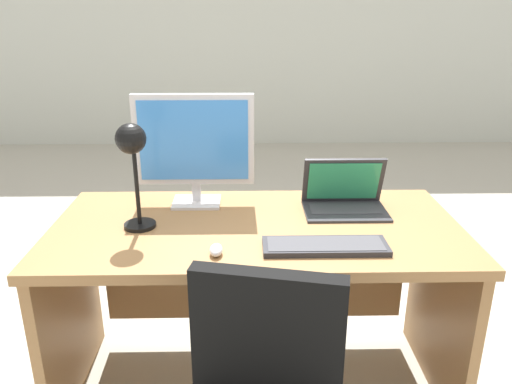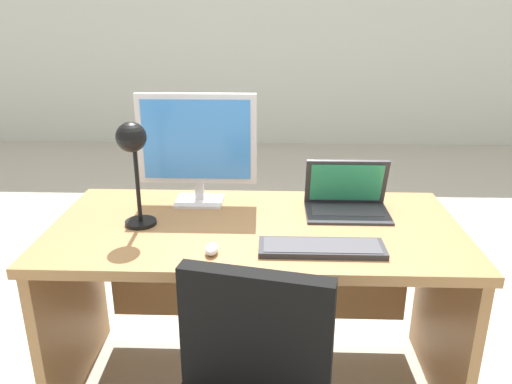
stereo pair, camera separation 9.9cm
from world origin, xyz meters
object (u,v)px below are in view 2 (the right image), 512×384
object	(u,v)px
monitor	(197,143)
laptop	(346,195)
keyboard	(322,248)
desk	(256,268)
mouse	(212,249)
desk_lamp	(133,151)

from	to	relation	value
monitor	laptop	size ratio (longest dim) A/B	1.47
laptop	keyboard	bearing A→B (deg)	-109.42
monitor	keyboard	distance (m)	0.70
desk	monitor	distance (m)	0.57
monitor	laptop	xyz separation A→B (m)	(0.62, -0.07, -0.20)
desk	monitor	bearing A→B (deg)	144.21
desk	keyboard	bearing A→B (deg)	-47.92
mouse	laptop	bearing A→B (deg)	38.88
monitor	mouse	world-z (taller)	monitor
keyboard	desk	bearing A→B (deg)	132.08
laptop	keyboard	world-z (taller)	laptop
mouse	desk_lamp	world-z (taller)	desk_lamp
monitor	desk_lamp	size ratio (longest dim) A/B	1.20
desk	keyboard	world-z (taller)	keyboard
desk	desk_lamp	bearing A→B (deg)	-169.37
desk	desk_lamp	xyz separation A→B (m)	(-0.44, -0.08, 0.51)
laptop	mouse	xyz separation A→B (m)	(-0.51, -0.41, -0.05)
monitor	desk_lamp	world-z (taller)	monitor
monitor	keyboard	size ratio (longest dim) A/B	1.13
laptop	desk_lamp	xyz separation A→B (m)	(-0.81, -0.20, 0.23)
desk_lamp	desk	bearing A→B (deg)	10.63
mouse	desk_lamp	size ratio (longest dim) A/B	0.19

